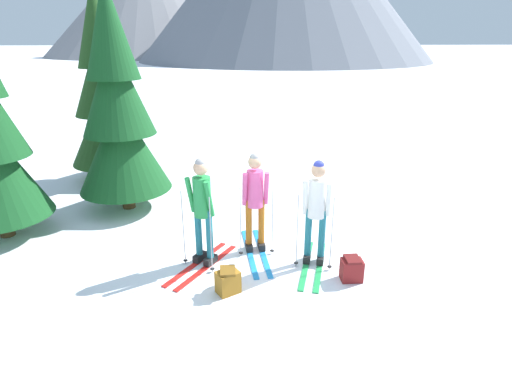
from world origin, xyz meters
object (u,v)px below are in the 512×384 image
at_px(skier_in_pink, 255,199).
at_px(pine_tree_far, 105,95).
at_px(skier_in_green, 202,207).
at_px(pine_tree_near, 118,111).
at_px(backpack_on_snow_front, 352,269).
at_px(skier_in_white, 316,209).
at_px(backpack_on_snow_beside, 228,281).

xyz_separation_m(skier_in_pink, pine_tree_far, (-3.39, 4.25, 1.21)).
relative_size(skier_in_green, pine_tree_near, 0.39).
bearing_deg(pine_tree_far, pine_tree_near, -69.38).
distance_m(skier_in_pink, backpack_on_snow_front, 1.92).
xyz_separation_m(skier_in_white, pine_tree_far, (-4.32, 4.76, 1.20)).
relative_size(skier_in_white, backpack_on_snow_front, 4.64).
height_order(pine_tree_near, pine_tree_far, pine_tree_far).
height_order(pine_tree_near, backpack_on_snow_front, pine_tree_near).
bearing_deg(skier_in_pink, pine_tree_far, 128.55).
xyz_separation_m(skier_in_white, backpack_on_snow_beside, (-1.43, -0.73, -0.79)).
xyz_separation_m(skier_in_green, pine_tree_far, (-2.52, 4.63, 1.17)).
distance_m(skier_in_pink, backpack_on_snow_beside, 1.55).
distance_m(skier_in_pink, pine_tree_near, 3.59).
distance_m(pine_tree_far, backpack_on_snow_front, 7.43).
bearing_deg(pine_tree_far, backpack_on_snow_front, -48.00).
xyz_separation_m(skier_in_green, backpack_on_snow_beside, (0.37, -0.87, -0.82)).
height_order(skier_in_green, skier_in_pink, skier_in_green).
bearing_deg(backpack_on_snow_front, skier_in_white, 130.34).
xyz_separation_m(pine_tree_far, backpack_on_snow_front, (4.79, -5.32, -1.99)).
xyz_separation_m(pine_tree_far, backpack_on_snow_beside, (2.89, -5.49, -1.99)).
bearing_deg(skier_in_green, pine_tree_near, 124.31).
bearing_deg(backpack_on_snow_beside, backpack_on_snow_front, 5.37).
height_order(skier_in_white, pine_tree_far, pine_tree_far).
relative_size(skier_in_white, backpack_on_snow_beside, 4.46).
distance_m(pine_tree_near, pine_tree_far, 2.22).
distance_m(skier_in_white, backpack_on_snow_front, 1.07).
bearing_deg(pine_tree_far, skier_in_white, -47.81).
distance_m(skier_in_green, skier_in_pink, 0.94).
height_order(skier_in_pink, backpack_on_snow_front, skier_in_pink).
relative_size(pine_tree_far, backpack_on_snow_front, 12.54).
height_order(skier_in_green, backpack_on_snow_beside, skier_in_green).
bearing_deg(pine_tree_near, pine_tree_far, 110.62).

